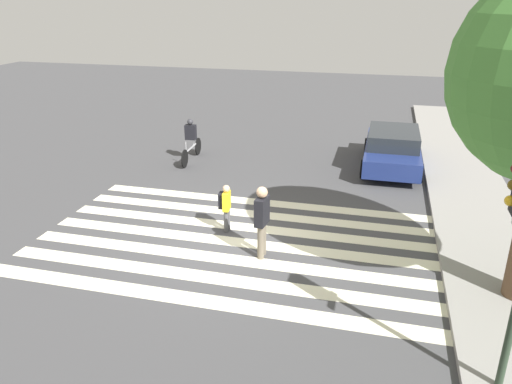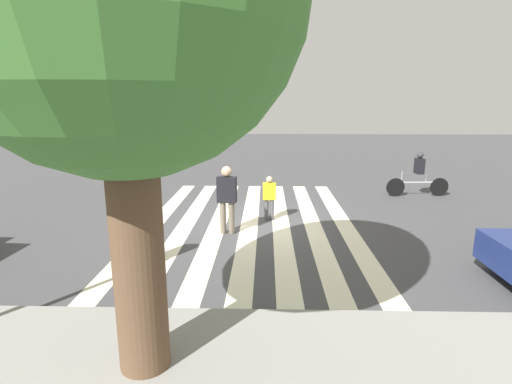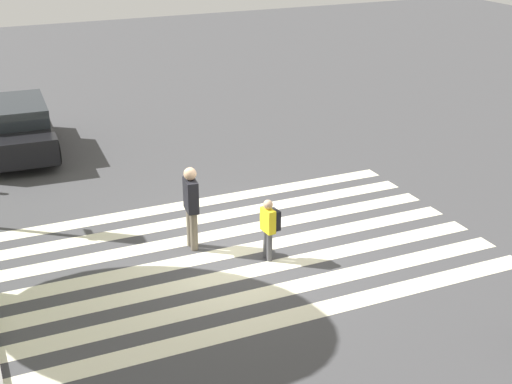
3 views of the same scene
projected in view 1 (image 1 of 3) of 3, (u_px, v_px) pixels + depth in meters
The scene contains 7 objects.
ground_plane at pixel (234, 242), 12.74m from camera, with size 60.00×60.00×0.00m, color #444447.
sidewalk_curb at pixel (498, 271), 11.27m from camera, with size 36.00×2.50×0.14m.
crosswalk_stripes at pixel (234, 242), 12.74m from camera, with size 5.85×10.00×0.01m.
pedestrian_child_with_backpack at pixel (262, 218), 11.68m from camera, with size 0.52×0.27×1.79m.
pedestrian_adult_tall_backpack at pixel (226, 204), 13.06m from camera, with size 0.38×0.32×1.31m.
cyclist_mid_street at pixel (191, 139), 18.61m from camera, with size 2.28×0.41×1.62m.
car_parked_far_curb at pixel (392, 148), 17.97m from camera, with size 4.57×2.06×1.39m.
Camera 1 is at (10.87, 3.38, 5.90)m, focal length 35.00 mm.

